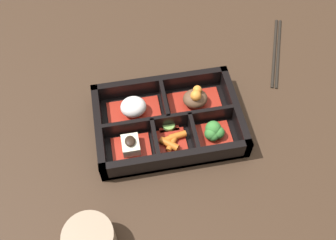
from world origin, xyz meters
TOP-DOWN VIEW (x-y plane):
  - ground_plane at (0.00, 0.00)m, footprint 3.00×3.00m
  - bento_base at (0.00, 0.00)m, footprint 0.29×0.20m
  - bento_rim at (0.00, -0.00)m, footprint 0.29×0.20m
  - bowl_rice at (-0.06, 0.04)m, footprint 0.11×0.07m
  - bowl_stew at (0.06, 0.04)m, footprint 0.11×0.07m
  - bowl_tofu at (-0.08, -0.04)m, footprint 0.08×0.06m
  - bowl_carrots at (0.00, -0.05)m, footprint 0.06×0.06m
  - bowl_greens at (0.08, -0.05)m, footprint 0.07×0.06m
  - bowl_pickles at (-0.00, -0.01)m, footprint 0.04×0.03m
  - tea_cup at (-0.17, -0.21)m, footprint 0.09×0.09m
  - chopsticks at (0.29, 0.16)m, footprint 0.09×0.21m

SIDE VIEW (x-z plane):
  - ground_plane at x=0.00m, z-range 0.00..0.00m
  - chopsticks at x=0.29m, z-range 0.00..0.01m
  - bento_base at x=0.00m, z-range 0.00..0.01m
  - bowl_pickles at x=0.00m, z-range 0.01..0.02m
  - bowl_carrots at x=0.00m, z-range 0.01..0.03m
  - bowl_tofu at x=-0.08m, z-range 0.00..0.04m
  - bento_rim at x=0.00m, z-range 0.00..0.05m
  - bowl_greens at x=0.08m, z-range 0.01..0.04m
  - bowl_stew at x=0.06m, z-range 0.00..0.05m
  - bowl_rice at x=-0.06m, z-range 0.01..0.05m
  - tea_cup at x=-0.17m, z-range 0.00..0.06m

